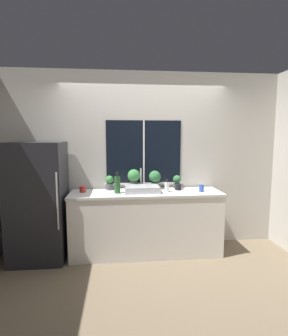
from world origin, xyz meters
The scene contains 16 objects.
ground_plane centered at (0.00, 0.00, 0.00)m, with size 14.00×14.00×0.00m, color brown.
wall_back centered at (0.00, 0.64, 1.35)m, with size 8.00×0.09×2.70m.
wall_left centered at (-2.15, 1.50, 1.35)m, with size 0.06×7.00×2.70m.
wall_right centered at (2.15, 1.50, 1.35)m, with size 0.06×7.00×2.70m.
counter centered at (0.00, 0.28, 0.46)m, with size 2.19×0.59×0.92m.
refrigerator centered at (-1.51, 0.25, 0.82)m, with size 0.73×0.67×1.65m.
sink centered at (-0.06, 0.28, 0.97)m, with size 0.49×0.38×0.32m.
potted_plant_far_left centered at (-0.53, 0.50, 1.03)m, with size 0.12×0.12×0.21m.
potted_plant_center_left centered at (-0.16, 0.50, 1.10)m, with size 0.19×0.19×0.30m.
potted_plant_center_right centered at (0.16, 0.50, 1.09)m, with size 0.18×0.18×0.28m.
potted_plant_far_right centered at (0.50, 0.50, 1.04)m, with size 0.12×0.12×0.20m.
soap_bottle centered at (0.30, 0.24, 1.00)m, with size 0.06×0.06×0.18m.
bottle_tall centered at (-0.41, 0.24, 1.05)m, with size 0.08×0.08×0.30m.
mug_red centered at (-0.91, 0.36, 0.97)m, with size 0.09×0.09×0.09m.
mug_black centered at (0.50, 0.38, 0.97)m, with size 0.09×0.09×0.09m.
mug_blue centered at (0.81, 0.22, 0.97)m, with size 0.07×0.07×0.10m.
Camera 1 is at (-0.40, -3.42, 1.73)m, focal length 28.00 mm.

